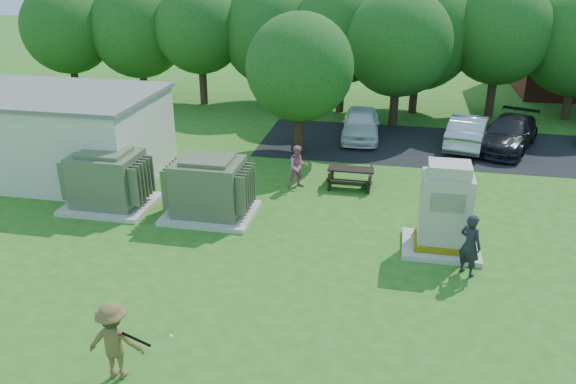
% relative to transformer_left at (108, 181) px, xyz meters
% --- Properties ---
extents(ground, '(120.00, 120.00, 0.00)m').
position_rel_transformer_left_xyz_m(ground, '(6.50, -4.50, -0.97)').
color(ground, '#2D6619').
rests_on(ground, ground).
extents(service_building, '(10.00, 5.00, 3.20)m').
position_rel_transformer_left_xyz_m(service_building, '(-4.50, 2.50, 0.63)').
color(service_building, beige).
rests_on(service_building, ground).
extents(service_building_roof, '(10.20, 5.20, 0.15)m').
position_rel_transformer_left_xyz_m(service_building_roof, '(-4.50, 2.50, 2.31)').
color(service_building_roof, slate).
rests_on(service_building_roof, service_building).
extents(parking_strip, '(20.00, 6.00, 0.01)m').
position_rel_transformer_left_xyz_m(parking_strip, '(13.50, 9.00, -0.96)').
color(parking_strip, '#232326').
rests_on(parking_strip, ground).
extents(transformer_left, '(3.00, 2.40, 2.07)m').
position_rel_transformer_left_xyz_m(transformer_left, '(0.00, 0.00, 0.00)').
color(transformer_left, beige).
rests_on(transformer_left, ground).
extents(transformer_right, '(3.00, 2.40, 2.07)m').
position_rel_transformer_left_xyz_m(transformer_right, '(3.70, 0.00, 0.00)').
color(transformer_right, beige).
rests_on(transformer_right, ground).
extents(generator_cabinet, '(2.28, 1.86, 2.78)m').
position_rel_transformer_left_xyz_m(generator_cabinet, '(11.30, -0.92, 0.24)').
color(generator_cabinet, beige).
rests_on(generator_cabinet, ground).
extents(picnic_table, '(1.72, 1.29, 0.74)m').
position_rel_transformer_left_xyz_m(picnic_table, '(8.14, 3.45, -0.51)').
color(picnic_table, black).
rests_on(picnic_table, ground).
extents(batter, '(1.23, 0.80, 1.79)m').
position_rel_transformer_left_xyz_m(batter, '(4.32, -7.93, -0.07)').
color(batter, brown).
rests_on(batter, ground).
extents(person_by_generator, '(0.79, 0.78, 1.83)m').
position_rel_transformer_left_xyz_m(person_by_generator, '(11.94, -2.23, -0.06)').
color(person_by_generator, black).
rests_on(person_by_generator, ground).
extents(person_at_picnic, '(1.00, 0.93, 1.66)m').
position_rel_transformer_left_xyz_m(person_at_picnic, '(6.19, 3.00, -0.14)').
color(person_at_picnic, '#C96A8B').
rests_on(person_at_picnic, ground).
extents(car_white, '(1.93, 4.36, 1.46)m').
position_rel_transformer_left_xyz_m(car_white, '(8.03, 9.56, -0.24)').
color(car_white, white).
rests_on(car_white, ground).
extents(car_silver_a, '(2.53, 4.75, 1.49)m').
position_rel_transformer_left_xyz_m(car_silver_a, '(12.98, 9.38, -0.23)').
color(car_silver_a, '#B5B5BA').
rests_on(car_silver_a, ground).
extents(car_dark, '(3.60, 5.28, 1.42)m').
position_rel_transformer_left_xyz_m(car_dark, '(14.69, 9.31, -0.26)').
color(car_dark, black).
rests_on(car_dark, ground).
extents(batting_equipment, '(1.21, 0.57, 0.20)m').
position_rel_transformer_left_xyz_m(batting_equipment, '(4.90, -8.02, 0.18)').
color(batting_equipment, black).
rests_on(batting_equipment, ground).
extents(tree_row, '(41.30, 13.30, 7.30)m').
position_rel_transformer_left_xyz_m(tree_row, '(8.25, 14.00, 3.18)').
color(tree_row, '#47301E').
rests_on(tree_row, ground).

